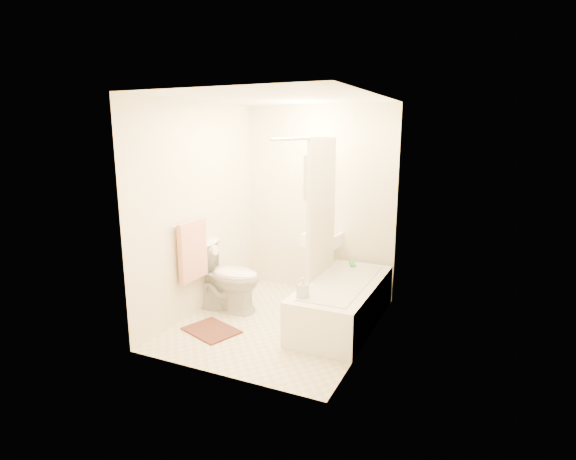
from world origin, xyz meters
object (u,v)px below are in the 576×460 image
at_px(sink, 322,261).
at_px(soap_bottle, 303,288).
at_px(toilet, 227,277).
at_px(bathtub, 343,303).
at_px(bath_mat, 211,330).

relative_size(sink, soap_bottle, 4.18).
bearing_deg(toilet, sink, -42.94).
xyz_separation_m(bathtub, soap_bottle, (-0.22, -0.62, 0.34)).
relative_size(bath_mat, soap_bottle, 2.61).
height_order(sink, bathtub, sink).
bearing_deg(toilet, soap_bottle, -112.18).
bearing_deg(bathtub, toilet, -171.69).
height_order(sink, bath_mat, sink).
bearing_deg(toilet, bathtub, -83.73).
relative_size(sink, bathtub, 0.53).
xyz_separation_m(sink, bathtub, (0.53, -0.76, -0.21)).
relative_size(sink, bath_mat, 1.60).
bearing_deg(bath_mat, bathtub, 33.86).
distance_m(toilet, soap_bottle, 1.23).
xyz_separation_m(toilet, sink, (0.83, 0.96, 0.04)).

